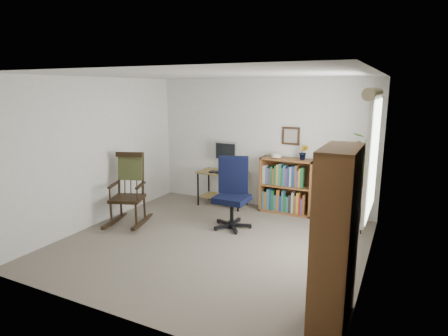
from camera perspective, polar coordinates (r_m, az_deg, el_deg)
The scene contains 18 objects.
floor at distance 5.59m, azimuth -1.85°, elevation -11.37°, with size 4.20×4.00×0.00m, color slate.
ceiling at distance 5.13m, azimuth -2.04°, elevation 14.04°, with size 4.20×4.00×0.00m, color silver.
wall_back at distance 7.03m, azimuth 5.79°, elevation 3.65°, with size 4.20×0.00×2.40m, color silver.
wall_front at distance 3.64m, azimuth -17.01°, elevation -4.81°, with size 4.20×0.00×2.40m, color silver.
wall_left at distance 6.48m, azimuth -18.57°, elevation 2.36°, with size 0.00×4.00×2.40m, color silver.
wall_right at distance 4.64m, azimuth 21.57°, elevation -1.53°, with size 0.00×4.00×2.40m, color silver.
window at distance 4.90m, azimuth 21.60°, elevation 1.54°, with size 0.12×1.20×1.50m, color white, non-canonical shape.
desk at distance 7.20m, azimuth -0.21°, elevation -3.15°, with size 0.92×0.51×0.66m, color olive, non-canonical shape.
monitor at distance 7.19m, azimuth 0.29°, elevation 1.81°, with size 0.46×0.16×0.56m, color #ACACB0, non-canonical shape.
keyboard at distance 7.01m, azimuth -0.64°, elevation -0.68°, with size 0.40×0.15×0.03m, color black.
office_chair at distance 5.98m, azimuth 1.21°, elevation -3.86°, with size 0.63×0.63×1.16m, color black, non-canonical shape.
rocking_chair at distance 6.35m, azimuth -14.59°, elevation -3.11°, with size 0.62×1.04×1.20m, color black, non-canonical shape.
low_bookshelf at distance 6.83m, azimuth 9.51°, elevation -2.70°, with size 0.95×0.32×1.00m, color brown, non-canonical shape.
tall_bookshelf at distance 3.65m, azimuth 16.63°, elevation -10.38°, with size 0.32×0.75×1.72m, color brown, non-canonical shape.
plant_stand at distance 6.09m, azimuth 19.29°, elevation -5.44°, with size 0.26×0.26×0.92m, color black, non-canonical shape.
spider_plant at distance 5.86m, azimuth 20.06°, elevation 5.12°, with size 1.69×1.88×1.46m, color #335D20.
potted_plant_small at distance 6.65m, azimuth 12.01°, elevation 1.68°, with size 0.13×0.24×0.11m, color #335D20.
framed_picture at distance 6.80m, azimuth 10.13°, elevation 4.82°, with size 0.32×0.04×0.32m, color black, non-canonical shape.
Camera 1 is at (2.43, -4.52, 2.23)m, focal length 30.00 mm.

